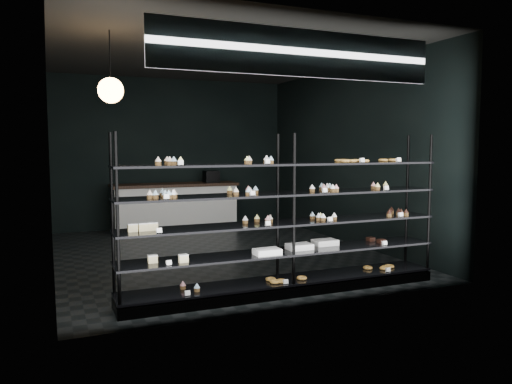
# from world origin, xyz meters

# --- Properties ---
(room) EXTENTS (5.01, 6.01, 3.20)m
(room) POSITION_xyz_m (0.00, 0.00, 1.60)
(room) COLOR black
(room) RESTS_ON ground
(display_shelf) EXTENTS (4.00, 0.50, 1.91)m
(display_shelf) POSITION_xyz_m (0.04, -2.45, 0.63)
(display_shelf) COLOR black
(display_shelf) RESTS_ON room
(signage) EXTENTS (3.30, 0.05, 0.50)m
(signage) POSITION_xyz_m (0.00, -2.93, 2.75)
(signage) COLOR #0B0F3B
(signage) RESTS_ON room
(pendant_lamp) EXTENTS (0.31, 0.31, 0.89)m
(pendant_lamp) POSITION_xyz_m (-1.78, -1.28, 2.45)
(pendant_lamp) COLOR black
(pendant_lamp) RESTS_ON room
(service_counter) EXTENTS (2.63, 0.65, 1.23)m
(service_counter) POSITION_xyz_m (-0.08, 2.50, 0.50)
(service_counter) COLOR silver
(service_counter) RESTS_ON room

